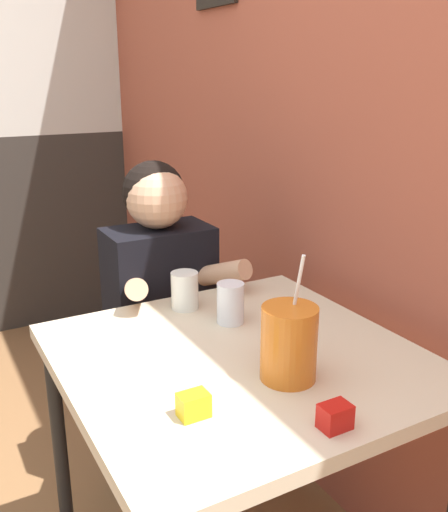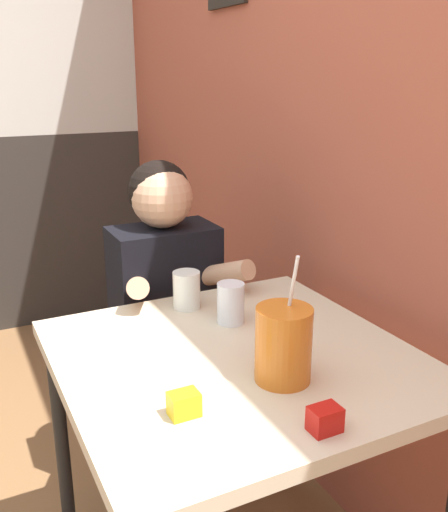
{
  "view_description": "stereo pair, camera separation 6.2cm",
  "coord_description": "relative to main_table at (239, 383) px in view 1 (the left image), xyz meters",
  "views": [
    {
      "loc": [
        0.1,
        -0.77,
        1.42
      ],
      "look_at": [
        0.78,
        0.47,
        0.97
      ],
      "focal_mm": 40.0,
      "sensor_mm": 36.0,
      "label": 1
    },
    {
      "loc": [
        0.15,
        -0.8,
        1.42
      ],
      "look_at": [
        0.78,
        0.47,
        0.97
      ],
      "focal_mm": 40.0,
      "sensor_mm": 36.0,
      "label": 2
    }
  ],
  "objects": [
    {
      "name": "glass_center",
      "position": [
        0.01,
        0.32,
        0.13
      ],
      "size": [
        0.08,
        0.08,
        0.11
      ],
      "color": "silver",
      "rests_on": "main_table"
    },
    {
      "name": "condiment_mustard",
      "position": [
        -0.21,
        -0.18,
        0.11
      ],
      "size": [
        0.06,
        0.04,
        0.05
      ],
      "color": "yellow",
      "rests_on": "main_table"
    },
    {
      "name": "brick_wall_right",
      "position": [
        0.53,
        0.94,
        0.66
      ],
      "size": [
        0.08,
        4.49,
        2.7
      ],
      "color": "#9E4C38",
      "rests_on": "ground_plane"
    },
    {
      "name": "condiment_ketchup",
      "position": [
        0.0,
        -0.35,
        0.11
      ],
      "size": [
        0.06,
        0.04,
        0.05
      ],
      "color": "#B7140F",
      "rests_on": "main_table"
    },
    {
      "name": "person_seated",
      "position": [
        0.04,
        0.57,
        -0.09
      ],
      "size": [
        0.42,
        0.4,
        1.16
      ],
      "color": "black",
      "rests_on": "ground_plane"
    },
    {
      "name": "cocktail_pitcher",
      "position": [
        0.04,
        -0.15,
        0.17
      ],
      "size": [
        0.12,
        0.12,
        0.29
      ],
      "color": "#C6661E",
      "rests_on": "main_table"
    },
    {
      "name": "main_table",
      "position": [
        0.0,
        0.0,
        0.0
      ],
      "size": [
        0.83,
        0.83,
        0.77
      ],
      "color": "beige",
      "rests_on": "ground_plane"
    },
    {
      "name": "glass_near_pitcher",
      "position": [
        0.07,
        0.17,
        0.14
      ],
      "size": [
        0.07,
        0.07,
        0.11
      ],
      "color": "silver",
      "rests_on": "main_table"
    }
  ]
}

